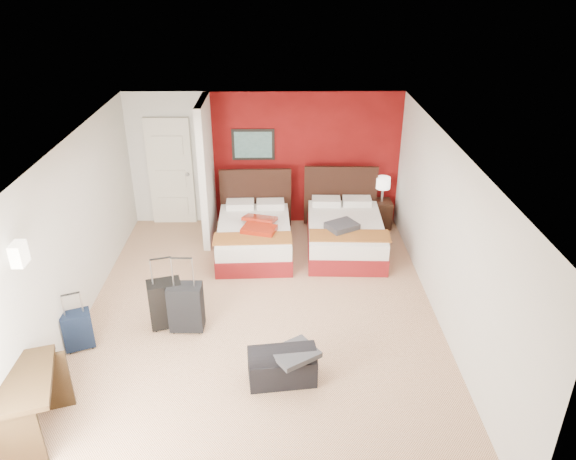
{
  "coord_description": "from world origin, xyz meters",
  "views": [
    {
      "loc": [
        0.28,
        -6.39,
        4.6
      ],
      "look_at": [
        0.39,
        0.8,
        1.0
      ],
      "focal_mm": 34.07,
      "sensor_mm": 36.0,
      "label": 1
    }
  ],
  "objects_px": {
    "table_lamp": "(383,189)",
    "suitcase_black": "(166,305)",
    "red_suitcase_open": "(259,224)",
    "duffel_bag": "(282,366)",
    "bed_left": "(254,238)",
    "suitcase_navy": "(78,332)",
    "desk": "(34,408)",
    "bed_right": "(345,236)",
    "nightstand": "(380,214)",
    "suitcase_charcoal": "(186,309)"
  },
  "relations": [
    {
      "from": "table_lamp",
      "to": "suitcase_black",
      "type": "height_order",
      "value": "table_lamp"
    },
    {
      "from": "duffel_bag",
      "to": "table_lamp",
      "type": "bearing_deg",
      "value": 58.93
    },
    {
      "from": "suitcase_navy",
      "to": "desk",
      "type": "relative_size",
      "value": 0.53
    },
    {
      "from": "duffel_bag",
      "to": "bed_right",
      "type": "bearing_deg",
      "value": 64.35
    },
    {
      "from": "suitcase_charcoal",
      "to": "desk",
      "type": "height_order",
      "value": "desk"
    },
    {
      "from": "bed_left",
      "to": "duffel_bag",
      "type": "xyz_separation_m",
      "value": [
        0.46,
        -3.22,
        -0.06
      ]
    },
    {
      "from": "nightstand",
      "to": "table_lamp",
      "type": "xyz_separation_m",
      "value": [
        0.0,
        0.0,
        0.5
      ]
    },
    {
      "from": "red_suitcase_open",
      "to": "suitcase_black",
      "type": "height_order",
      "value": "suitcase_black"
    },
    {
      "from": "bed_left",
      "to": "desk",
      "type": "bearing_deg",
      "value": -119.38
    },
    {
      "from": "table_lamp",
      "to": "duffel_bag",
      "type": "xyz_separation_m",
      "value": [
        -1.89,
        -4.19,
        -0.56
      ]
    },
    {
      "from": "bed_left",
      "to": "bed_right",
      "type": "relative_size",
      "value": 0.97
    },
    {
      "from": "bed_right",
      "to": "suitcase_navy",
      "type": "bearing_deg",
      "value": -142.77
    },
    {
      "from": "red_suitcase_open",
      "to": "suitcase_charcoal",
      "type": "distance_m",
      "value": 2.3
    },
    {
      "from": "bed_right",
      "to": "suitcase_black",
      "type": "height_order",
      "value": "suitcase_black"
    },
    {
      "from": "red_suitcase_open",
      "to": "suitcase_black",
      "type": "relative_size",
      "value": 1.11
    },
    {
      "from": "bed_right",
      "to": "suitcase_black",
      "type": "relative_size",
      "value": 2.73
    },
    {
      "from": "bed_right",
      "to": "duffel_bag",
      "type": "distance_m",
      "value": 3.46
    },
    {
      "from": "duffel_bag",
      "to": "desk",
      "type": "height_order",
      "value": "desk"
    },
    {
      "from": "red_suitcase_open",
      "to": "desk",
      "type": "distance_m",
      "value": 4.54
    },
    {
      "from": "bed_right",
      "to": "nightstand",
      "type": "relative_size",
      "value": 3.48
    },
    {
      "from": "suitcase_navy",
      "to": "red_suitcase_open",
      "type": "bearing_deg",
      "value": 24.85
    },
    {
      "from": "nightstand",
      "to": "suitcase_navy",
      "type": "bearing_deg",
      "value": -143.93
    },
    {
      "from": "red_suitcase_open",
      "to": "suitcase_black",
      "type": "bearing_deg",
      "value": -104.96
    },
    {
      "from": "bed_left",
      "to": "duffel_bag",
      "type": "distance_m",
      "value": 3.25
    },
    {
      "from": "bed_right",
      "to": "suitcase_charcoal",
      "type": "height_order",
      "value": "suitcase_charcoal"
    },
    {
      "from": "nightstand",
      "to": "desk",
      "type": "distance_m",
      "value": 6.73
    },
    {
      "from": "table_lamp",
      "to": "suitcase_navy",
      "type": "relative_size",
      "value": 0.92
    },
    {
      "from": "bed_left",
      "to": "duffel_bag",
      "type": "relative_size",
      "value": 2.22
    },
    {
      "from": "suitcase_charcoal",
      "to": "suitcase_navy",
      "type": "relative_size",
      "value": 1.32
    },
    {
      "from": "red_suitcase_open",
      "to": "bed_right",
      "type": "bearing_deg",
      "value": 22.49
    },
    {
      "from": "table_lamp",
      "to": "desk",
      "type": "height_order",
      "value": "table_lamp"
    },
    {
      "from": "bed_right",
      "to": "table_lamp",
      "type": "distance_m",
      "value": 1.29
    },
    {
      "from": "bed_left",
      "to": "suitcase_black",
      "type": "distance_m",
      "value": 2.38
    },
    {
      "from": "red_suitcase_open",
      "to": "duffel_bag",
      "type": "xyz_separation_m",
      "value": [
        0.36,
        -3.12,
        -0.38
      ]
    },
    {
      "from": "bed_right",
      "to": "table_lamp",
      "type": "height_order",
      "value": "table_lamp"
    },
    {
      "from": "red_suitcase_open",
      "to": "nightstand",
      "type": "distance_m",
      "value": 2.51
    },
    {
      "from": "table_lamp",
      "to": "suitcase_navy",
      "type": "height_order",
      "value": "table_lamp"
    },
    {
      "from": "table_lamp",
      "to": "desk",
      "type": "relative_size",
      "value": 0.48
    },
    {
      "from": "red_suitcase_open",
      "to": "desk",
      "type": "xyz_separation_m",
      "value": [
        -2.23,
        -3.96,
        -0.18
      ]
    },
    {
      "from": "nightstand",
      "to": "desk",
      "type": "height_order",
      "value": "desk"
    },
    {
      "from": "suitcase_black",
      "to": "suitcase_charcoal",
      "type": "height_order",
      "value": "same"
    },
    {
      "from": "bed_left",
      "to": "desk",
      "type": "distance_m",
      "value": 4.58
    },
    {
      "from": "red_suitcase_open",
      "to": "duffel_bag",
      "type": "distance_m",
      "value": 3.16
    },
    {
      "from": "bed_left",
      "to": "nightstand",
      "type": "distance_m",
      "value": 2.54
    },
    {
      "from": "suitcase_charcoal",
      "to": "bed_left",
      "type": "bearing_deg",
      "value": 70.63
    },
    {
      "from": "bed_right",
      "to": "suitcase_navy",
      "type": "distance_m",
      "value": 4.58
    },
    {
      "from": "table_lamp",
      "to": "desk",
      "type": "distance_m",
      "value": 6.74
    },
    {
      "from": "suitcase_navy",
      "to": "duffel_bag",
      "type": "height_order",
      "value": "suitcase_navy"
    },
    {
      "from": "table_lamp",
      "to": "duffel_bag",
      "type": "height_order",
      "value": "table_lamp"
    },
    {
      "from": "nightstand",
      "to": "desk",
      "type": "bearing_deg",
      "value": -133.58
    }
  ]
}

